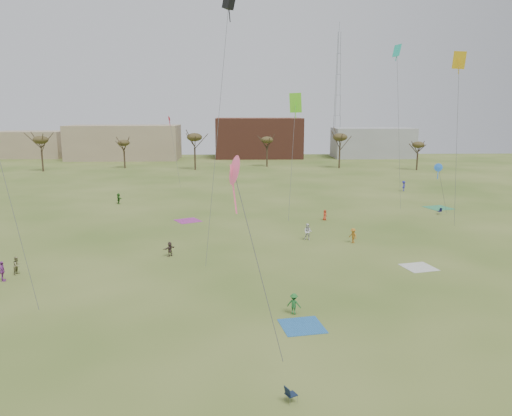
{
  "coord_description": "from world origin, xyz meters",
  "views": [
    {
      "loc": [
        -1.71,
        -32.21,
        14.35
      ],
      "look_at": [
        0.0,
        12.0,
        5.5
      ],
      "focal_mm": 34.4,
      "sensor_mm": 36.0,
      "label": 1
    }
  ],
  "objects_px": {
    "camp_chair_right": "(439,212)",
    "radio_tower": "(337,94)",
    "flyer_near_center": "(294,304)",
    "camp_chair_center": "(291,397)"
  },
  "relations": [
    {
      "from": "camp_chair_center",
      "to": "camp_chair_right",
      "type": "xyz_separation_m",
      "value": [
        25.72,
        44.13,
        0.0
      ]
    },
    {
      "from": "flyer_near_center",
      "to": "camp_chair_right",
      "type": "xyz_separation_m",
      "value": [
        24.35,
        33.38,
        -0.52
      ]
    },
    {
      "from": "flyer_near_center",
      "to": "radio_tower",
      "type": "height_order",
      "value": "radio_tower"
    },
    {
      "from": "camp_chair_right",
      "to": "radio_tower",
      "type": "relative_size",
      "value": 0.02
    },
    {
      "from": "camp_chair_right",
      "to": "radio_tower",
      "type": "bearing_deg",
      "value": 160.07
    },
    {
      "from": "flyer_near_center",
      "to": "camp_chair_right",
      "type": "bearing_deg",
      "value": -105.23
    },
    {
      "from": "camp_chair_center",
      "to": "camp_chair_right",
      "type": "relative_size",
      "value": 1.0
    },
    {
      "from": "flyer_near_center",
      "to": "camp_chair_center",
      "type": "bearing_deg",
      "value": 103.58
    },
    {
      "from": "radio_tower",
      "to": "flyer_near_center",
      "type": "bearing_deg",
      "value": -102.57
    },
    {
      "from": "flyer_near_center",
      "to": "radio_tower",
      "type": "distance_m",
      "value": 128.78
    }
  ]
}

